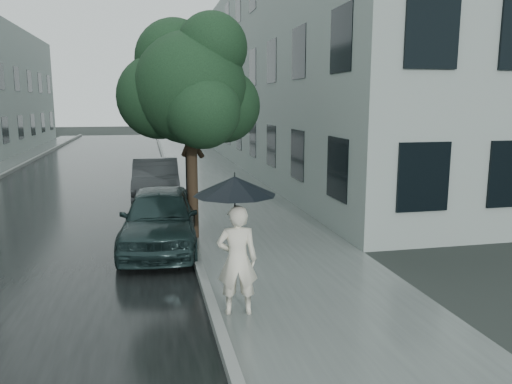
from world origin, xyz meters
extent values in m
plane|color=black|center=(0.00, 0.00, 0.00)|extent=(120.00, 120.00, 0.00)
cube|color=slate|center=(0.25, 12.00, 0.00)|extent=(3.50, 60.00, 0.01)
cube|color=slate|center=(-1.57, 12.00, 0.07)|extent=(0.15, 60.00, 0.15)
cube|color=black|center=(-5.08, 12.00, 0.00)|extent=(6.85, 60.00, 0.00)
cube|color=gray|center=(5.50, 19.50, 4.50)|extent=(7.00, 36.00, 9.00)
cube|color=black|center=(2.02, 19.50, 4.50)|extent=(0.08, 32.40, 7.20)
cube|color=black|center=(-10.32, 30.00, 4.00)|extent=(0.08, 16.20, 6.40)
imported|color=silver|center=(-1.20, -1.00, 0.85)|extent=(0.66, 0.48, 1.68)
cylinder|color=black|center=(-1.23, -0.98, 1.42)|extent=(0.02, 0.02, 0.83)
cone|color=black|center=(-1.23, -0.98, 1.98)|extent=(1.57, 1.57, 0.28)
cylinder|color=black|center=(-1.23, -0.98, 2.14)|extent=(0.02, 0.02, 0.08)
cylinder|color=black|center=(-1.23, -0.98, 0.98)|extent=(0.03, 0.03, 0.06)
cylinder|color=#332619|center=(-1.45, 3.50, 1.25)|extent=(0.25, 0.25, 2.51)
sphere|color=#1C3E22|center=(-1.45, 3.50, 3.49)|extent=(2.54, 2.54, 2.54)
sphere|color=#1C3E22|center=(-0.66, 3.80, 3.09)|extent=(1.75, 1.75, 1.75)
sphere|color=#1C3E22|center=(-2.14, 3.90, 3.30)|extent=(1.96, 1.96, 1.96)
sphere|color=#1C3E22|center=(-1.26, 2.82, 2.99)|extent=(1.65, 1.65, 1.65)
sphere|color=#1C3E22|center=(-1.74, 4.09, 4.17)|extent=(1.86, 1.86, 1.86)
sphere|color=#1C3E22|center=(-0.97, 3.31, 4.36)|extent=(1.58, 1.58, 1.58)
cylinder|color=black|center=(-1.14, 9.00, 2.41)|extent=(0.12, 0.12, 4.81)
cylinder|color=black|center=(-1.14, 9.00, 0.10)|extent=(0.28, 0.28, 0.20)
cylinder|color=black|center=(-1.39, 9.01, 4.81)|extent=(0.50, 0.11, 0.08)
sphere|color=silver|center=(-1.69, 9.03, 4.76)|extent=(0.32, 0.32, 0.32)
imported|color=#192B2B|center=(-2.23, 2.79, 0.68)|extent=(1.96, 4.11, 1.36)
imported|color=#232628|center=(-2.22, 8.27, 0.68)|extent=(1.50, 4.11, 1.35)
camera|label=1|loc=(-2.46, -8.06, 3.19)|focal=35.00mm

